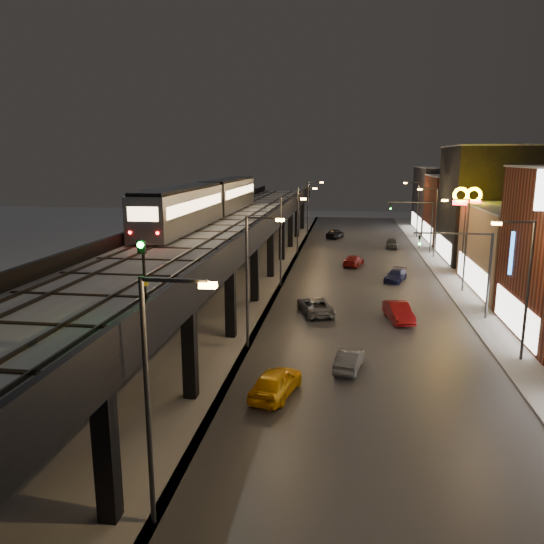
{
  "coord_description": "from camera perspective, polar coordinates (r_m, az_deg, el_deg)",
  "views": [
    {
      "loc": [
        5.77,
        -20.73,
        12.7
      ],
      "look_at": [
        0.75,
        14.57,
        5.0
      ],
      "focal_mm": 35.0,
      "sensor_mm": 36.0,
      "label": 1
    }
  ],
  "objects": [
    {
      "name": "car_onc_white",
      "position": [
        56.82,
        13.15,
        -0.43
      ],
      "size": [
        2.94,
        4.52,
        1.22
      ],
      "primitive_type": "imported",
      "rotation": [
        0.0,
        0.0,
        -0.32
      ],
      "color": "#171C48",
      "rests_on": "ground"
    },
    {
      "name": "streetlight_right_2",
      "position": [
        53.4,
        19.88,
        3.42
      ],
      "size": [
        2.56,
        0.28,
        9.0
      ],
      "color": "#38383A",
      "rests_on": "ground"
    },
    {
      "name": "streetlight_right_3",
      "position": [
        70.98,
        17.01,
        5.62
      ],
      "size": [
        2.56,
        0.28,
        9.0
      ],
      "color": "#38383A",
      "rests_on": "ground"
    },
    {
      "name": "streetlight_right_4",
      "position": [
        88.72,
        15.27,
        6.93
      ],
      "size": [
        2.56,
        0.28,
        9.0
      ],
      "color": "#38383A",
      "rests_on": "ground"
    },
    {
      "name": "viaduct_trackbed",
      "position": [
        54.37,
        -4.5,
        5.48
      ],
      "size": [
        8.4,
        100.0,
        0.32
      ],
      "color": "#B2B7C1",
      "rests_on": "elevated_viaduct"
    },
    {
      "name": "car_onc_silver",
      "position": [
        43.13,
        13.45,
        -4.27
      ],
      "size": [
        2.36,
        4.66,
        1.47
      ],
      "primitive_type": "imported",
      "rotation": [
        0.0,
        0.0,
        0.19
      ],
      "color": "maroon",
      "rests_on": "ground"
    },
    {
      "name": "viaduct_parapet_far",
      "position": [
        55.45,
        -8.91,
        5.98
      ],
      "size": [
        0.3,
        100.0,
        1.1
      ],
      "primitive_type": "cube",
      "color": "black",
      "rests_on": "elevated_viaduct"
    },
    {
      "name": "car_mid_dark",
      "position": [
        63.91,
        8.75,
        1.17
      ],
      "size": [
        2.84,
        4.76,
        1.29
      ],
      "primitive_type": "imported",
      "rotation": [
        0.0,
        0.0,
        2.9
      ],
      "color": "maroon",
      "rests_on": "ground"
    },
    {
      "name": "building_e",
      "position": [
        85.05,
        20.55,
        6.27
      ],
      "size": [
        12.2,
        12.2,
        10.16
      ],
      "color": "#5B2A1C",
      "rests_on": "ground"
    },
    {
      "name": "elevated_viaduct",
      "position": [
        54.34,
        -4.51,
        4.66
      ],
      "size": [
        9.0,
        100.0,
        6.3
      ],
      "color": "black",
      "rests_on": "ground"
    },
    {
      "name": "subway_train",
      "position": [
        56.01,
        -6.76,
        7.72
      ],
      "size": [
        3.04,
        36.84,
        3.64
      ],
      "color": "gray",
      "rests_on": "viaduct_trackbed"
    },
    {
      "name": "car_onc_red",
      "position": [
        77.79,
        12.78,
        3.01
      ],
      "size": [
        1.98,
        4.22,
        1.4
      ],
      "primitive_type": "imported",
      "rotation": [
        0.0,
        0.0,
        -0.08
      ],
      "color": "#404347",
      "rests_on": "ground"
    },
    {
      "name": "streetlight_left_4",
      "position": [
        88.26,
        4.07,
        7.3
      ],
      "size": [
        2.57,
        0.28,
        9.0
      ],
      "color": "#38383A",
      "rests_on": "ground"
    },
    {
      "name": "sign_carwash",
      "position": [
        43.25,
        25.07,
        0.97
      ],
      "size": [
        1.42,
        0.35,
        7.39
      ],
      "color": "#38383A",
      "rests_on": "ground"
    },
    {
      "name": "streetlight_right_1",
      "position": [
        36.24,
        25.49,
        -0.91
      ],
      "size": [
        2.56,
        0.28,
        9.0
      ],
      "color": "#38383A",
      "rests_on": "ground"
    },
    {
      "name": "building_f",
      "position": [
        98.69,
        18.87,
        7.4
      ],
      "size": [
        12.2,
        16.2,
        11.16
      ],
      "color": "#25252B",
      "rests_on": "ground"
    },
    {
      "name": "traffic_light_rig_a",
      "position": [
        44.65,
        20.97,
        0.79
      ],
      "size": [
        6.1,
        0.34,
        7.0
      ],
      "color": "#38383A",
      "rests_on": "ground"
    },
    {
      "name": "streetlight_left_0",
      "position": [
        18.48,
        -12.53,
        -11.94
      ],
      "size": [
        2.57,
        0.28,
        9.0
      ],
      "color": "#38383A",
      "rests_on": "ground"
    },
    {
      "name": "car_taxi",
      "position": [
        29.27,
        0.43,
        -11.86
      ],
      "size": [
        2.8,
        4.81,
        1.54
      ],
      "primitive_type": "imported",
      "rotation": [
        0.0,
        0.0,
        2.91
      ],
      "color": "#F4AC0B",
      "rests_on": "ground"
    },
    {
      "name": "under_viaduct_pavement",
      "position": [
        58.35,
        -3.75,
        -0.38
      ],
      "size": [
        11.0,
        120.0,
        0.06
      ],
      "primitive_type": "cube",
      "color": "#9FA1A8",
      "rests_on": "ground"
    },
    {
      "name": "streetlight_left_3",
      "position": [
        70.4,
        3.01,
        6.08
      ],
      "size": [
        2.57,
        0.28,
        9.0
      ],
      "color": "#38383A",
      "rests_on": "ground"
    },
    {
      "name": "traffic_light_rig_b",
      "position": [
        73.88,
        15.94,
        5.34
      ],
      "size": [
        6.1,
        0.34,
        7.0
      ],
      "color": "#38383A",
      "rests_on": "ground"
    },
    {
      "name": "car_mid_silver",
      "position": [
        43.99,
        4.67,
        -3.7
      ],
      "size": [
        3.67,
        5.45,
        1.39
      ],
      "primitive_type": "imported",
      "rotation": [
        0.0,
        0.0,
        3.44
      ],
      "color": "gray",
      "rests_on": "ground"
    },
    {
      "name": "streetlight_left_2",
      "position": [
        52.63,
        1.25,
        4.03
      ],
      "size": [
        2.57,
        0.28,
        9.0
      ],
      "color": "#38383A",
      "rests_on": "ground"
    },
    {
      "name": "road_surface",
      "position": [
        57.18,
        9.62,
        -0.79
      ],
      "size": [
        17.0,
        120.0,
        0.06
      ],
      "primitive_type": "cube",
      "color": "#46474D",
      "rests_on": "ground"
    },
    {
      "name": "viaduct_parapet_streetside",
      "position": [
        53.57,
        0.08,
        5.92
      ],
      "size": [
        0.3,
        100.0,
        1.1
      ],
      "primitive_type": "cube",
      "color": "black",
      "rests_on": "elevated_viaduct"
    },
    {
      "name": "rail_signal",
      "position": [
        21.33,
        -13.73,
        1.09
      ],
      "size": [
        0.34,
        0.43,
        2.96
      ],
      "color": "black",
      "rests_on": "viaduct_trackbed"
    },
    {
      "name": "building_d",
      "position": [
        71.32,
        23.03,
        6.7
      ],
      "size": [
        12.2,
        13.2,
        14.16
      ],
      "color": "black",
      "rests_on": "ground"
    },
    {
      "name": "sign_mcdonalds",
      "position": [
        58.89,
        20.19,
        6.74
      ],
      "size": [
        2.9,
        0.57,
        9.73
      ],
      "color": "#38383A",
      "rests_on": "ground"
    },
    {
      "name": "ground",
      "position": [
        24.98,
        -6.77,
        -18.46
      ],
      "size": [
        220.0,
        220.0,
        0.0
      ],
      "primitive_type": "plane",
      "color": "silver"
    },
    {
      "name": "building_c",
      "position": [
        56.45,
        26.82,
        2.08
      ],
      "size": [
        12.2,
        15.2,
        8.16
      ],
      "color": "#93785C",
      "rests_on": "ground"
    },
    {
      "name": "streetlight_left_1",
      "position": [
        35.09,
        -2.27,
        -0.1
      ],
      "size": [
        2.57,
        0.28,
        9.0
      ],
      "color": "#38383A",
      "rests_on": "ground"
    },
    {
      "name": "sidewalk_right",
      "position": [
        58.33,
        19.48,
        -1.03
      ],
      "size": [
        4.0,
        120.0,
        0.14
      ],
      "primitive_type": "cube",
      "color": "#9FA1A8",
      "rests_on": "ground"
    },
    {
      "name": "car_near_white",
      "position": [
        33.06,
        8.33,
        -9.38
      ],
      "size": [
        1.99,
        3.95,
        1.24
      ],
      "primitive_type": "imported",
      "rotation": [
        0.0,
        0.0,
        2.96
      ],
      "color": "slate",
      "rests_on": "ground"
    },
    {
      "name": "car_far_white",
      "position": [
        85.78,
        6.79,
        4.1
      ],
      "size": [
        3.21,
        4.81,
        1.52
      ],
      "primitive_type": "imported",
      "rotation": [
        0.0,
        0.0,
        2.79
      ],
      "color": "black",
      "rests_on": "ground"
    }
  ]
}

